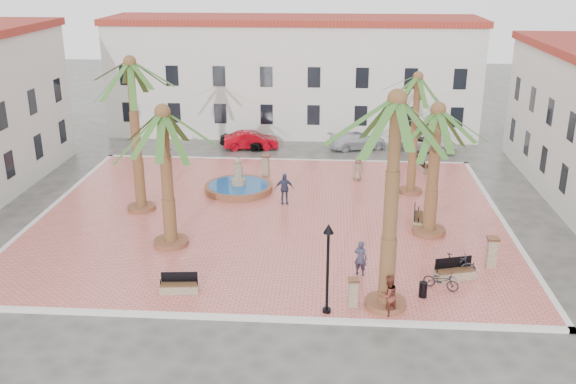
{
  "coord_description": "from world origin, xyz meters",
  "views": [
    {
      "loc": [
        3.37,
        -33.61,
        13.79
      ],
      "look_at": [
        1.0,
        0.0,
        1.6
      ],
      "focal_mm": 40.0,
      "sensor_mm": 36.0,
      "label": 1
    }
  ],
  "objects_px": {
    "palm_s": "(396,124)",
    "pedestrian_fountain_b": "(284,189)",
    "bollard_se": "(353,292)",
    "bollard_e": "(492,252)",
    "bollard_n": "(266,165)",
    "bicycle_b": "(455,265)",
    "bicycle_a": "(441,280)",
    "pedestrian_east": "(433,195)",
    "car_silver": "(357,141)",
    "bench_se": "(455,273)",
    "cyclist_a": "(361,258)",
    "bench_ne": "(423,167)",
    "palm_e": "(437,127)",
    "bench_s": "(179,287)",
    "lamppost_e": "(433,141)",
    "palm_nw": "(131,79)",
    "litter_bin": "(423,290)",
    "pedestrian_fountain_a": "(358,169)",
    "palm_ne": "(417,90)",
    "cyclist_b": "(388,295)",
    "bench_e": "(418,219)",
    "lamppost_s": "(328,253)",
    "car_black": "(243,140)",
    "palm_sw": "(164,130)",
    "car_red": "(251,140)",
    "pedestrian_north": "(167,148)",
    "car_white": "(427,143)"
  },
  "relations": [
    {
      "from": "palm_e",
      "to": "pedestrian_east",
      "type": "distance_m",
      "value": 6.01
    },
    {
      "from": "bench_ne",
      "to": "car_red",
      "type": "height_order",
      "value": "car_red"
    },
    {
      "from": "bicycle_a",
      "to": "pedestrian_east",
      "type": "relative_size",
      "value": 0.89
    },
    {
      "from": "palm_sw",
      "to": "car_silver",
      "type": "height_order",
      "value": "palm_sw"
    },
    {
      "from": "pedestrian_fountain_b",
      "to": "car_black",
      "type": "relative_size",
      "value": 0.51
    },
    {
      "from": "cyclist_a",
      "to": "lamppost_e",
      "type": "bearing_deg",
      "value": -87.91
    },
    {
      "from": "palm_s",
      "to": "car_silver",
      "type": "distance_m",
      "value": 25.5
    },
    {
      "from": "palm_sw",
      "to": "lamppost_s",
      "type": "relative_size",
      "value": 1.85
    },
    {
      "from": "pedestrian_fountain_b",
      "to": "bench_s",
      "type": "bearing_deg",
      "value": -117.66
    },
    {
      "from": "palm_s",
      "to": "cyclist_b",
      "type": "xyz_separation_m",
      "value": [
        0.04,
        -0.67,
        -6.95
      ]
    },
    {
      "from": "lamppost_s",
      "to": "car_white",
      "type": "bearing_deg",
      "value": 73.51
    },
    {
      "from": "pedestrian_north",
      "to": "litter_bin",
      "type": "bearing_deg",
      "value": -120.12
    },
    {
      "from": "cyclist_b",
      "to": "car_black",
      "type": "height_order",
      "value": "cyclist_b"
    },
    {
      "from": "bollard_se",
      "to": "bollard_e",
      "type": "xyz_separation_m",
      "value": [
        6.58,
        4.16,
        0.12
      ]
    },
    {
      "from": "bollard_n",
      "to": "car_silver",
      "type": "distance_m",
      "value": 9.96
    },
    {
      "from": "palm_nw",
      "to": "litter_bin",
      "type": "bearing_deg",
      "value": -31.73
    },
    {
      "from": "cyclist_a",
      "to": "bench_ne",
      "type": "bearing_deg",
      "value": -83.91
    },
    {
      "from": "palm_nw",
      "to": "pedestrian_fountain_b",
      "type": "relative_size",
      "value": 4.74
    },
    {
      "from": "palm_nw",
      "to": "litter_bin",
      "type": "height_order",
      "value": "palm_nw"
    },
    {
      "from": "bench_se",
      "to": "car_silver",
      "type": "xyz_separation_m",
      "value": [
        -3.71,
        21.77,
        0.22
      ]
    },
    {
      "from": "palm_e",
      "to": "bench_s",
      "type": "bearing_deg",
      "value": -148.0
    },
    {
      "from": "pedestrian_north",
      "to": "car_silver",
      "type": "xyz_separation_m",
      "value": [
        13.93,
        4.29,
        -0.31
      ]
    },
    {
      "from": "bollard_n",
      "to": "car_red",
      "type": "xyz_separation_m",
      "value": [
        -1.87,
        7.06,
        -0.22
      ]
    },
    {
      "from": "bench_ne",
      "to": "pedestrian_fountain_a",
      "type": "height_order",
      "value": "pedestrian_fountain_a"
    },
    {
      "from": "bicycle_a",
      "to": "palm_ne",
      "type": "bearing_deg",
      "value": 23.58
    },
    {
      "from": "palm_sw",
      "to": "pedestrian_east",
      "type": "bearing_deg",
      "value": 22.69
    },
    {
      "from": "palm_nw",
      "to": "pedestrian_fountain_a",
      "type": "xyz_separation_m",
      "value": [
        12.7,
        6.19,
        -6.81
      ]
    },
    {
      "from": "bollard_e",
      "to": "car_red",
      "type": "height_order",
      "value": "bollard_e"
    },
    {
      "from": "bench_se",
      "to": "bollard_e",
      "type": "distance_m",
      "value": 2.41
    },
    {
      "from": "palm_sw",
      "to": "bench_e",
      "type": "xyz_separation_m",
      "value": [
        12.87,
        3.64,
        -5.72
      ]
    },
    {
      "from": "bollard_se",
      "to": "car_white",
      "type": "xyz_separation_m",
      "value": [
        6.3,
        24.41,
        -0.19
      ]
    },
    {
      "from": "pedestrian_fountain_a",
      "to": "palm_ne",
      "type": "bearing_deg",
      "value": -61.18
    },
    {
      "from": "bollard_n",
      "to": "bicycle_b",
      "type": "xyz_separation_m",
      "value": [
        10.13,
        -13.79,
        -0.2
      ]
    },
    {
      "from": "palm_ne",
      "to": "litter_bin",
      "type": "distance_m",
      "value": 14.66
    },
    {
      "from": "bench_se",
      "to": "litter_bin",
      "type": "bearing_deg",
      "value": -150.06
    },
    {
      "from": "bench_s",
      "to": "lamppost_e",
      "type": "height_order",
      "value": "lamppost_e"
    },
    {
      "from": "lamppost_s",
      "to": "bollard_n",
      "type": "distance_m",
      "value": 18.04
    },
    {
      "from": "palm_sw",
      "to": "bollard_e",
      "type": "distance_m",
      "value": 16.57
    },
    {
      "from": "cyclist_a",
      "to": "pedestrian_fountain_a",
      "type": "relative_size",
      "value": 1.06
    },
    {
      "from": "bench_ne",
      "to": "bollard_se",
      "type": "xyz_separation_m",
      "value": [
        -5.26,
        -18.93,
        0.4
      ]
    },
    {
      "from": "palm_nw",
      "to": "bench_e",
      "type": "relative_size",
      "value": 4.82
    },
    {
      "from": "palm_s",
      "to": "pedestrian_fountain_b",
      "type": "distance_m",
      "value": 14.54
    },
    {
      "from": "bench_s",
      "to": "bench_se",
      "type": "distance_m",
      "value": 12.36
    },
    {
      "from": "lamppost_s",
      "to": "car_silver",
      "type": "distance_m",
      "value": 25.26
    },
    {
      "from": "palm_e",
      "to": "pedestrian_east",
      "type": "bearing_deg",
      "value": 79.45
    },
    {
      "from": "palm_e",
      "to": "bollard_e",
      "type": "relative_size",
      "value": 4.7
    },
    {
      "from": "bench_e",
      "to": "pedestrian_fountain_b",
      "type": "relative_size",
      "value": 0.98
    },
    {
      "from": "palm_ne",
      "to": "pedestrian_north",
      "type": "relative_size",
      "value": 4.65
    },
    {
      "from": "bench_s",
      "to": "bollard_se",
      "type": "distance_m",
      "value": 7.56
    },
    {
      "from": "pedestrian_north",
      "to": "car_red",
      "type": "distance_m",
      "value": 6.8
    }
  ]
}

